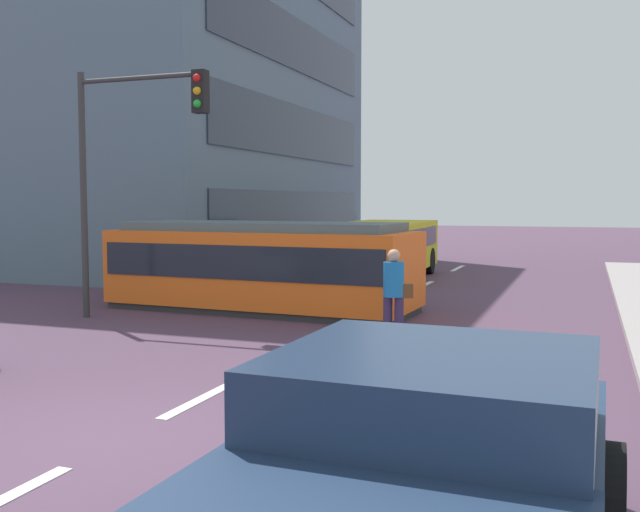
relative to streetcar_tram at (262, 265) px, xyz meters
name	(u,v)px	position (x,y,z in m)	size (l,w,h in m)	color
ground_plane	(379,308)	(2.47, 1.14, -1.05)	(120.00, 120.00, 0.00)	#50384D
lane_stripe_1	(212,393)	(2.47, -6.86, -1.04)	(0.16, 2.40, 0.01)	silver
lane_stripe_2	(320,339)	(2.47, -2.86, -1.04)	(0.16, 2.40, 0.01)	silver
lane_stripe_3	(424,286)	(2.47, 6.00, -1.04)	(0.16, 2.40, 0.01)	silver
lane_stripe_4	(458,268)	(2.47, 12.00, -1.04)	(0.16, 2.40, 0.01)	silver
corner_building	(106,69)	(-11.92, 10.39, 6.96)	(17.23, 16.29, 16.00)	slate
streetcar_tram	(262,265)	(0.00, 0.00, 0.00)	(7.15, 2.87, 2.02)	orange
city_bus	(384,246)	(0.80, 7.69, 0.01)	(2.70, 5.95, 1.83)	gold
pedestrian_crossing	(394,291)	(3.88, -2.96, -0.10)	(0.51, 0.36, 1.67)	#34254A
pickup_truck_parked	(412,501)	(6.09, -11.10, -0.25)	(2.38, 5.05, 1.55)	navy
parked_sedan_mid	(234,265)	(-2.76, 3.96, -0.42)	(2.12, 4.20, 1.19)	maroon
parked_sedan_far	(307,250)	(-3.16, 10.91, -0.42)	(2.15, 4.09, 1.19)	#2C6143
parked_sedan_furthest	(362,242)	(-2.87, 17.14, -0.42)	(2.08, 4.12, 1.19)	silver
traffic_light_mast	(130,145)	(-1.92, -2.30, 2.61)	(3.07, 0.33, 5.20)	#333333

